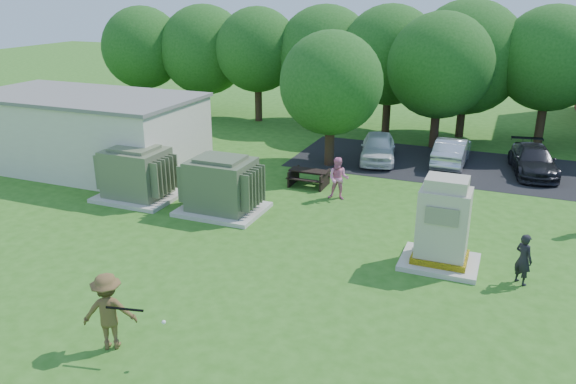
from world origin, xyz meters
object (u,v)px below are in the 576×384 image
at_px(picnic_table, 309,176).
at_px(car_white, 378,147).
at_px(batter, 109,311).
at_px(transformer_right, 222,186).
at_px(car_silver_a, 452,151).
at_px(car_dark, 533,160).
at_px(person_by_generator, 523,259).
at_px(person_at_picnic, 338,179).
at_px(generator_cabinet, 443,228).
at_px(transformer_left, 137,174).

xyz_separation_m(picnic_table, car_white, (1.78, 4.64, 0.24)).
height_order(batter, car_white, batter).
height_order(transformer_right, car_white, transformer_right).
xyz_separation_m(car_white, car_silver_a, (3.31, 0.70, -0.02)).
bearing_deg(batter, car_silver_a, -134.40).
height_order(car_silver_a, car_dark, car_silver_a).
distance_m(person_by_generator, car_white, 12.07).
relative_size(person_at_picnic, car_white, 0.43).
xyz_separation_m(person_by_generator, person_at_picnic, (-6.67, 4.47, 0.09)).
relative_size(picnic_table, person_at_picnic, 0.95).
bearing_deg(person_at_picnic, car_white, 81.38).
bearing_deg(generator_cabinet, car_white, 113.37).
bearing_deg(picnic_table, car_white, 69.05).
distance_m(generator_cabinet, car_white, 10.75).
xyz_separation_m(transformer_right, car_dark, (10.51, 9.19, -0.37)).
bearing_deg(car_white, person_by_generator, -69.31).
bearing_deg(car_silver_a, picnic_table, 47.56).
height_order(person_by_generator, car_white, person_by_generator).
distance_m(transformer_right, generator_cabinet, 8.09).
bearing_deg(generator_cabinet, person_at_picnic, 136.90).
distance_m(person_at_picnic, car_dark, 9.44).
bearing_deg(car_silver_a, batter, 74.14).
distance_m(transformer_left, car_white, 11.31).
distance_m(picnic_table, batter, 12.19).
bearing_deg(person_by_generator, picnic_table, 7.78).
relative_size(generator_cabinet, picnic_table, 1.70).
distance_m(transformer_right, car_dark, 13.97).
xyz_separation_m(transformer_left, person_at_picnic, (7.24, 2.83, -0.14)).
bearing_deg(generator_cabinet, car_silver_a, 95.16).
bearing_deg(transformer_left, car_silver_a, 40.71).
height_order(generator_cabinet, picnic_table, generator_cabinet).
bearing_deg(transformer_left, car_dark, 32.90).
bearing_deg(batter, person_at_picnic, -126.97).
bearing_deg(generator_cabinet, batter, -132.23).
bearing_deg(picnic_table, car_silver_a, 46.38).
bearing_deg(person_by_generator, car_silver_a, -32.06).
height_order(picnic_table, person_by_generator, person_by_generator).
height_order(transformer_right, batter, transformer_right).
height_order(picnic_table, car_silver_a, car_silver_a).
relative_size(transformer_left, person_at_picnic, 1.80).
distance_m(transformer_left, generator_cabinet, 11.75).
bearing_deg(transformer_left, batter, -57.11).
distance_m(generator_cabinet, person_by_generator, 2.30).
distance_m(transformer_right, picnic_table, 4.39).
height_order(picnic_table, person_at_picnic, person_at_picnic).
height_order(transformer_left, batter, transformer_left).
bearing_deg(transformer_right, transformer_left, 180.00).
relative_size(generator_cabinet, person_at_picnic, 1.62).
height_order(generator_cabinet, batter, generator_cabinet).
bearing_deg(person_by_generator, generator_cabinet, 33.46).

